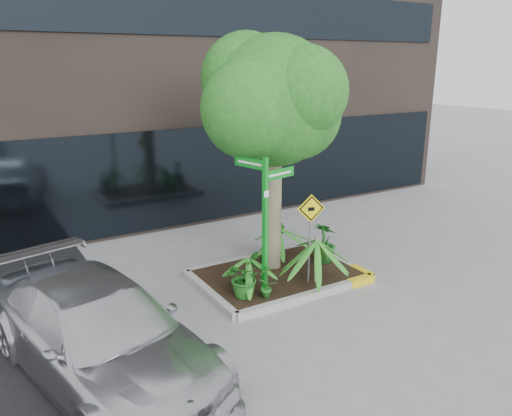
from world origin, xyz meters
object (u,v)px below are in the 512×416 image
tree (274,101)px  cattle_sign (310,224)px  street_sign_post (265,215)px  parked_car (100,332)px

tree → cattle_sign: size_ratio=2.74×
tree → street_sign_post: 2.33m
street_sign_post → tree: bearing=36.4°
tree → parked_car: (-4.08, -1.84, -2.93)m
street_sign_post → parked_car: bearing=179.1°
cattle_sign → street_sign_post: bearing=-163.5°
tree → street_sign_post: size_ratio=1.79×
tree → street_sign_post: tree is taller
tree → cattle_sign: bearing=-80.3°
parked_car → street_sign_post: bearing=1.3°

